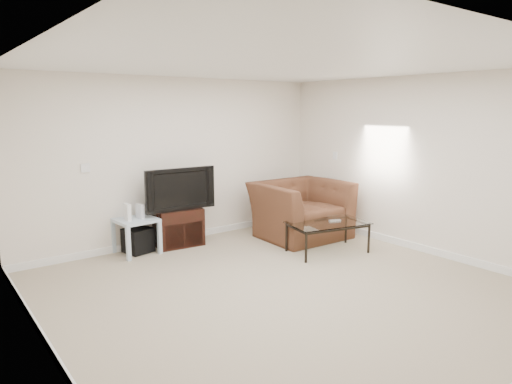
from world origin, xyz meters
TOP-DOWN VIEW (x-y plane):
  - floor at (0.00, 0.00)m, footprint 5.00×5.00m
  - ceiling at (0.00, 0.00)m, footprint 5.00×5.00m
  - wall_back at (0.00, 2.50)m, footprint 5.00×0.02m
  - wall_left at (-2.50, 0.00)m, footprint 0.02×5.00m
  - wall_right at (2.50, 0.00)m, footprint 0.02×5.00m
  - plate_back at (-1.40, 2.49)m, footprint 0.12×0.02m
  - plate_right_switch at (2.49, 1.60)m, footprint 0.02×0.09m
  - plate_right_outlet at (2.49, 1.30)m, footprint 0.02×0.08m
  - tv_stand at (-0.16, 2.28)m, footprint 0.72×0.54m
  - dvd_player at (-0.16, 2.24)m, footprint 0.39×0.29m
  - television at (-0.16, 2.25)m, footprint 1.02×0.24m
  - side_table at (-0.82, 2.28)m, footprint 0.57×0.57m
  - subwoofer at (-0.79, 2.30)m, footprint 0.41×0.41m
  - game_console at (-0.94, 2.25)m, footprint 0.06×0.17m
  - game_case at (-0.75, 2.26)m, footprint 0.07×0.15m
  - recliner at (1.64, 1.51)m, footprint 1.40×0.94m
  - coffee_table at (1.39, 0.67)m, footprint 1.22×0.86m
  - remote at (1.52, 0.67)m, footprint 0.18×0.11m

SIDE VIEW (x-z plane):
  - floor at x=0.00m, z-range 0.00..0.00m
  - subwoofer at x=-0.79m, z-range 0.01..0.35m
  - coffee_table at x=1.39m, z-range 0.00..0.44m
  - side_table at x=-0.82m, z-range 0.00..0.51m
  - tv_stand at x=-0.16m, z-range 0.00..0.56m
  - plate_right_outlet at x=2.49m, z-range 0.24..0.36m
  - remote at x=1.52m, z-range 0.44..0.46m
  - dvd_player at x=-0.16m, z-range 0.44..0.50m
  - recliner at x=1.64m, z-range 0.00..1.19m
  - game_case at x=-0.75m, z-range 0.51..0.71m
  - game_console at x=-0.94m, z-range 0.51..0.74m
  - television at x=-0.16m, z-range 0.56..1.19m
  - wall_back at x=0.00m, z-range 0.00..2.50m
  - wall_left at x=-2.50m, z-range 0.00..2.50m
  - wall_right at x=2.50m, z-range 0.00..2.50m
  - plate_back at x=-1.40m, z-range 1.19..1.31m
  - plate_right_switch at x=2.49m, z-range 1.19..1.31m
  - ceiling at x=0.00m, z-range 2.50..2.50m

